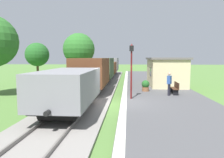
% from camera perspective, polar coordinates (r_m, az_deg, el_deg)
% --- Properties ---
extents(ground_plane, '(160.00, 160.00, 0.00)m').
position_cam_1_polar(ground_plane, '(13.28, 1.51, -7.29)').
color(ground_plane, '#517A38').
extents(platform_slab, '(6.00, 60.00, 0.25)m').
position_cam_1_polar(platform_slab, '(13.48, 15.33, -6.76)').
color(platform_slab, '#4C4C4F').
rests_on(platform_slab, ground).
extents(platform_edge_stripe, '(0.36, 60.00, 0.01)m').
position_cam_1_polar(platform_edge_stripe, '(13.21, 3.26, -6.24)').
color(platform_edge_stripe, silver).
rests_on(platform_edge_stripe, platform_slab).
extents(track_ballast, '(3.80, 60.00, 0.12)m').
position_cam_1_polar(track_ballast, '(13.59, -8.72, -6.79)').
color(track_ballast, gray).
rests_on(track_ballast, ground).
extents(rail_near, '(0.07, 60.00, 0.14)m').
position_cam_1_polar(rail_near, '(13.42, -5.71, -6.34)').
color(rail_near, slate).
rests_on(rail_near, track_ballast).
extents(rail_far, '(0.07, 60.00, 0.14)m').
position_cam_1_polar(rail_far, '(13.74, -11.67, -6.14)').
color(rail_far, slate).
rests_on(rail_far, track_ballast).
extents(freight_train, '(2.50, 32.60, 2.72)m').
position_cam_1_polar(freight_train, '(24.20, -2.84, 2.45)').
color(freight_train, gray).
rests_on(freight_train, rail_near).
extents(station_hut, '(3.50, 5.80, 2.78)m').
position_cam_1_polar(station_hut, '(21.41, 14.50, 2.01)').
color(station_hut, beige).
rests_on(station_hut, platform_slab).
extents(bench_near_hut, '(0.42, 1.50, 0.91)m').
position_cam_1_polar(bench_near_hut, '(16.59, 16.87, -2.36)').
color(bench_near_hut, '#422819').
rests_on(bench_near_hut, platform_slab).
extents(bench_down_platform, '(0.42, 1.50, 0.91)m').
position_cam_1_polar(bench_down_platform, '(25.49, 12.49, 0.55)').
color(bench_down_platform, '#422819').
rests_on(bench_down_platform, platform_slab).
extents(person_waiting, '(0.39, 0.45, 1.71)m').
position_cam_1_polar(person_waiting, '(15.81, 15.39, -1.02)').
color(person_waiting, black).
rests_on(person_waiting, platform_slab).
extents(potted_planter, '(0.64, 0.64, 0.92)m').
position_cam_1_polar(potted_planter, '(17.47, 9.17, -1.77)').
color(potted_planter, brown).
rests_on(potted_planter, platform_slab).
extents(lamp_post_near, '(0.28, 0.28, 3.70)m').
position_cam_1_polar(lamp_post_near, '(13.95, 5.34, 4.94)').
color(lamp_post_near, '#591414').
rests_on(lamp_post_near, platform_slab).
extents(tree_trackside_far, '(2.81, 2.81, 4.80)m').
position_cam_1_polar(tree_trackside_far, '(26.54, -19.80, 6.29)').
color(tree_trackside_far, '#4C3823').
rests_on(tree_trackside_far, ground).
extents(tree_field_left, '(4.67, 4.67, 6.62)m').
position_cam_1_polar(tree_field_left, '(31.44, -9.04, 8.09)').
color(tree_field_left, '#4C3823').
rests_on(tree_field_left, ground).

